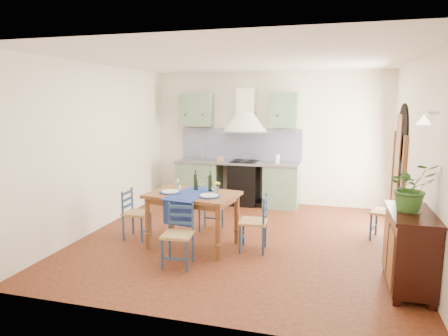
{
  "coord_description": "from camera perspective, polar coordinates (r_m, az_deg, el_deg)",
  "views": [
    {
      "loc": [
        1.36,
        -5.96,
        2.18
      ],
      "look_at": [
        -0.37,
        0.3,
        1.09
      ],
      "focal_mm": 32.0,
      "sensor_mm": 36.0,
      "label": 1
    }
  ],
  "objects": [
    {
      "name": "chair_near",
      "position": [
        5.42,
        -6.54,
        -9.43
      ],
      "size": [
        0.42,
        0.42,
        0.83
      ],
      "color": "navy",
      "rests_on": "ground"
    },
    {
      "name": "floor",
      "position": [
        6.49,
        2.48,
        -10.15
      ],
      "size": [
        5.0,
        5.0,
        0.0
      ],
      "primitive_type": "plane",
      "color": "#3F170D",
      "rests_on": "ground"
    },
    {
      "name": "chair_right",
      "position": [
        5.91,
        4.47,
        -7.75
      ],
      "size": [
        0.42,
        0.42,
        0.84
      ],
      "color": "navy",
      "rests_on": "ground"
    },
    {
      "name": "left_wall",
      "position": [
        7.14,
        -17.4,
        2.79
      ],
      "size": [
        0.04,
        5.0,
        2.8
      ],
      "primitive_type": "cube",
      "color": "white",
      "rests_on": "ground"
    },
    {
      "name": "chair_spare",
      "position": [
        6.84,
        22.32,
        -5.99
      ],
      "size": [
        0.51,
        0.51,
        0.85
      ],
      "color": "navy",
      "rests_on": "ground"
    },
    {
      "name": "dining_table",
      "position": [
        6.01,
        -4.48,
        -4.51
      ],
      "size": [
        1.4,
        1.08,
        1.14
      ],
      "color": "brown",
      "rests_on": "ground"
    },
    {
      "name": "sideboard",
      "position": [
        5.18,
        24.96,
        -10.28
      ],
      "size": [
        0.5,
        1.05,
        0.94
      ],
      "color": "black",
      "rests_on": "ground"
    },
    {
      "name": "back_wall",
      "position": [
        8.53,
        2.92,
        1.87
      ],
      "size": [
        5.0,
        0.96,
        2.8
      ],
      "color": "white",
      "rests_on": "ground"
    },
    {
      "name": "chair_left",
      "position": [
        6.58,
        -12.57,
        -6.34
      ],
      "size": [
        0.37,
        0.37,
        0.79
      ],
      "color": "navy",
      "rests_on": "ground"
    },
    {
      "name": "potted_plant",
      "position": [
        5.01,
        25.17,
        -2.48
      ],
      "size": [
        0.63,
        0.59,
        0.57
      ],
      "primitive_type": "imported",
      "rotation": [
        0.0,
        0.0,
        0.35
      ],
      "color": "#336224",
      "rests_on": "sideboard"
    },
    {
      "name": "ceiling",
      "position": [
        6.14,
        2.67,
        15.31
      ],
      "size": [
        5.0,
        5.0,
        0.01
      ],
      "primitive_type": "cube",
      "color": "white",
      "rests_on": "back_wall"
    },
    {
      "name": "chair_far",
      "position": [
        6.79,
        -1.89,
        -5.57
      ],
      "size": [
        0.39,
        0.39,
        0.81
      ],
      "color": "navy",
      "rests_on": "ground"
    },
    {
      "name": "right_wall",
      "position": [
        6.4,
        25.52,
        0.98
      ],
      "size": [
        0.26,
        5.0,
        2.8
      ],
      "color": "white",
      "rests_on": "ground"
    }
  ]
}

